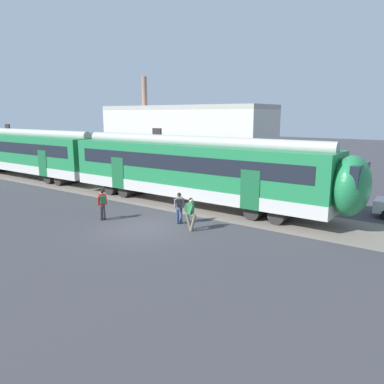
% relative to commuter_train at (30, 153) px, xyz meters
% --- Properties ---
extents(ground_plane, '(160.00, 160.00, 0.00)m').
position_rel_commuter_train_xyz_m(ground_plane, '(19.00, -5.64, -2.25)').
color(ground_plane, '#38383D').
extents(track_bed, '(80.00, 4.40, 0.01)m').
position_rel_commuter_train_xyz_m(track_bed, '(6.81, 0.01, -2.25)').
color(track_bed, slate).
rests_on(track_bed, ground).
extents(commuter_train, '(56.65, 3.07, 4.73)m').
position_rel_commuter_train_xyz_m(commuter_train, '(0.00, 0.00, 0.00)').
color(commuter_train, '#B7B7B2').
rests_on(commuter_train, ground).
extents(pedestrian_red, '(0.57, 0.66, 1.67)m').
position_rel_commuter_train_xyz_m(pedestrian_red, '(16.13, -5.72, -1.26)').
color(pedestrian_red, '#28282D').
rests_on(pedestrian_red, ground).
extents(pedestrian_grey, '(0.51, 0.70, 1.67)m').
position_rel_commuter_train_xyz_m(pedestrian_grey, '(19.92, -3.87, -1.26)').
color(pedestrian_grey, navy).
rests_on(pedestrian_grey, ground).
extents(pedestrian_green, '(0.71, 0.53, 1.67)m').
position_rel_commuter_train_xyz_m(pedestrian_green, '(21.08, -4.49, -1.26)').
color(pedestrian_green, '#6B6051').
rests_on(pedestrian_green, ground).
extents(background_building, '(16.37, 5.00, 9.20)m').
position_rel_commuter_train_xyz_m(background_building, '(10.60, 9.05, 0.95)').
color(background_building, beige).
rests_on(background_building, ground).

